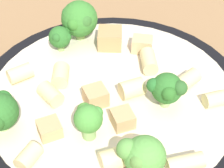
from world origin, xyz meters
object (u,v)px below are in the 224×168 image
Objects in this scene: pasta_bowl at (112,104)px; rigatoni_5 at (50,94)px; chicken_chunk_4 at (142,45)px; chicken_chunk_3 at (99,99)px; rigatoni_1 at (61,75)px; broccoli_floret_2 at (143,156)px; broccoli_floret_4 at (60,37)px; broccoli_floret_5 at (79,19)px; rigatoni_6 at (185,163)px; rigatoni_2 at (150,62)px; chicken_chunk_2 at (123,119)px; broccoli_floret_0 at (88,119)px; rigatoni_7 at (132,89)px; rigatoni_9 at (217,99)px; rigatoni_0 at (115,158)px; broccoli_floret_3 at (167,89)px; rigatoni_4 at (20,73)px; chicken_chunk_0 at (110,38)px; chicken_chunk_1 at (48,128)px; rigatoni_8 at (29,157)px; rigatoni_3 at (187,81)px.

pasta_bowl is 11.08× the size of rigatoni_5.
chicken_chunk_3 is at bearing -162.26° from chicken_chunk_4.
rigatoni_1 is at bearing 118.79° from pasta_bowl.
chicken_chunk_3 is (0.03, 0.08, -0.01)m from broccoli_floret_2.
broccoli_floret_4 is 0.63× the size of broccoli_floret_5.
rigatoni_2 is at bearing 53.80° from rigatoni_6.
chicken_chunk_3 is (-0.07, -0.00, 0.00)m from rigatoni_2.
rigatoni_1 reaches higher than chicken_chunk_2.
rigatoni_2 is (0.05, -0.09, -0.01)m from broccoli_floret_4.
pasta_bowl is 7.77× the size of broccoli_floret_0.
rigatoni_7 is 0.08m from rigatoni_9.
broccoli_floret_2 is at bearing -118.61° from chicken_chunk_2.
rigatoni_6 is 0.09m from rigatoni_7.
chicken_chunk_4 is at bearing 34.16° from rigatoni_0.
rigatoni_0 and rigatoni_7 have the same top height.
chicken_chunk_2 is (-0.04, 0.01, -0.01)m from broccoli_floret_3.
rigatoni_1 is at bearing 91.96° from chicken_chunk_2.
rigatoni_4 is 1.05× the size of rigatoni_7.
rigatoni_1 is 1.14× the size of chicken_chunk_4.
rigatoni_9 is 0.94× the size of chicken_chunk_0.
broccoli_floret_0 reaches higher than rigatoni_6.
broccoli_floret_5 is at bearing 84.02° from broccoli_floret_3.
chicken_chunk_4 is (0.12, -0.01, 0.00)m from rigatoni_5.
rigatoni_1 is 0.07m from chicken_chunk_1.
rigatoni_6 is at bearing -163.59° from rigatoni_9.
broccoli_floret_2 is 0.16m from chicken_chunk_4.
rigatoni_9 is (0.16, -0.07, -0.00)m from rigatoni_8.
pasta_bowl is at bearing -160.86° from chicken_chunk_4.
rigatoni_8 is at bearing 129.60° from broccoli_floret_2.
rigatoni_2 is 0.08m from chicken_chunk_2.
rigatoni_6 is 1.16× the size of chicken_chunk_0.
broccoli_floret_2 reaches higher than rigatoni_6.
rigatoni_1 is at bearing -145.92° from broccoli_floret_5.
broccoli_floret_2 is at bearing -71.79° from chicken_chunk_1.
rigatoni_8 is at bearing -144.58° from broccoli_floret_5.
broccoli_floret_3 is 0.13m from rigatoni_8.
chicken_chunk_4 is (0.14, 0.02, 0.00)m from chicken_chunk_1.
broccoli_floret_3 reaches higher than rigatoni_2.
broccoli_floret_0 is 0.08m from rigatoni_6.
broccoli_floret_5 is at bearing 67.69° from pasta_bowl.
chicken_chunk_4 is at bearing 17.74° from chicken_chunk_3.
chicken_chunk_0 is at bearing 74.34° from broccoli_floret_3.
broccoli_floret_4 is at bearing 91.55° from rigatoni_7.
broccoli_floret_0 is at bearing -154.52° from pasta_bowl.
chicken_chunk_1 is (-0.05, 0.10, -0.00)m from rigatoni_6.
chicken_chunk_4 is (0.02, -0.03, -0.00)m from chicken_chunk_0.
rigatoni_5 is at bearing 38.35° from rigatoni_8.
chicken_chunk_0 reaches higher than rigatoni_4.
broccoli_floret_2 is 0.13m from rigatoni_2.
broccoli_floret_2 reaches higher than rigatoni_3.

